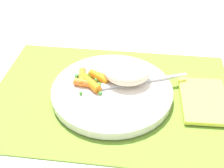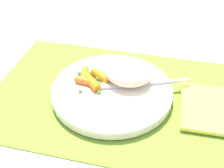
% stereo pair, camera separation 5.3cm
% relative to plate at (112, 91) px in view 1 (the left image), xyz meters
% --- Properties ---
extents(ground_plane, '(2.40, 2.40, 0.00)m').
position_rel_plate_xyz_m(ground_plane, '(0.00, 0.00, -0.01)').
color(ground_plane, white).
extents(placemat, '(0.50, 0.35, 0.01)m').
position_rel_plate_xyz_m(placemat, '(0.00, 0.00, -0.01)').
color(placemat, olive).
rests_on(placemat, ground_plane).
extents(plate, '(0.25, 0.25, 0.02)m').
position_rel_plate_xyz_m(plate, '(0.00, 0.00, 0.00)').
color(plate, silver).
rests_on(plate, placemat).
extents(rice_mound, '(0.10, 0.08, 0.04)m').
position_rel_plate_xyz_m(rice_mound, '(-0.03, -0.03, 0.03)').
color(rice_mound, beige).
rests_on(rice_mound, plate).
extents(carrot_portion, '(0.09, 0.07, 0.02)m').
position_rel_plate_xyz_m(carrot_portion, '(0.04, -0.01, 0.02)').
color(carrot_portion, orange).
rests_on(carrot_portion, plate).
extents(pea_scatter, '(0.08, 0.07, 0.01)m').
position_rel_plate_xyz_m(pea_scatter, '(0.04, -0.02, 0.01)').
color(pea_scatter, '#57A73D').
rests_on(pea_scatter, plate).
extents(fork, '(0.19, 0.08, 0.01)m').
position_rel_plate_xyz_m(fork, '(-0.04, -0.02, 0.01)').
color(fork, silver).
rests_on(fork, plate).
extents(napkin, '(0.10, 0.14, 0.01)m').
position_rel_plate_xyz_m(napkin, '(-0.19, 0.00, -0.00)').
color(napkin, '#EAE54C').
rests_on(napkin, placemat).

